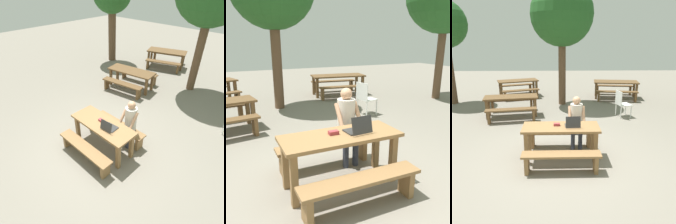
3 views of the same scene
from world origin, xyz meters
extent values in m
plane|color=gray|center=(0.00, 0.00, 0.00)|extent=(30.00, 30.00, 0.00)
cube|color=olive|center=(0.00, 0.00, 0.75)|extent=(1.68, 0.66, 0.05)
cube|color=olive|center=(-0.74, -0.23, 0.36)|extent=(0.09, 0.09, 0.72)
cube|color=olive|center=(0.74, -0.23, 0.36)|extent=(0.09, 0.09, 0.72)
cube|color=olive|center=(-0.74, 0.23, 0.36)|extent=(0.09, 0.09, 0.72)
cube|color=olive|center=(0.74, 0.23, 0.36)|extent=(0.09, 0.09, 0.72)
cube|color=olive|center=(0.00, -0.60, 0.40)|extent=(1.60, 0.30, 0.05)
cube|color=olive|center=(-0.70, -0.60, 0.19)|extent=(0.08, 0.24, 0.38)
cube|color=olive|center=(0.70, -0.60, 0.19)|extent=(0.08, 0.24, 0.38)
cube|color=olive|center=(0.00, 0.60, 0.40)|extent=(1.60, 0.30, 0.05)
cube|color=olive|center=(-0.70, 0.60, 0.19)|extent=(0.08, 0.24, 0.38)
cube|color=olive|center=(0.70, 0.60, 0.19)|extent=(0.08, 0.24, 0.38)
cube|color=#2D2D2D|center=(0.25, 0.02, 0.78)|extent=(0.33, 0.27, 0.02)
cube|color=#2D2D2D|center=(0.26, -0.14, 0.91)|extent=(0.32, 0.09, 0.24)
cube|color=black|center=(0.26, -0.13, 0.92)|extent=(0.30, 0.07, 0.22)
cube|color=#993338|center=(-0.09, 0.04, 0.80)|extent=(0.14, 0.08, 0.05)
cylinder|color=#333847|center=(0.30, 0.42, 0.21)|extent=(0.10, 0.10, 0.42)
cylinder|color=#333847|center=(0.48, 0.42, 0.21)|extent=(0.10, 0.10, 0.42)
cube|color=#333847|center=(0.39, 0.51, 0.46)|extent=(0.28, 0.28, 0.12)
cylinder|color=silver|center=(0.39, 0.60, 0.81)|extent=(0.29, 0.29, 0.61)
cylinder|color=tan|center=(0.22, 0.50, 0.86)|extent=(0.07, 0.32, 0.41)
cylinder|color=tan|center=(0.55, 0.50, 0.86)|extent=(0.07, 0.32, 0.41)
sphere|color=tan|center=(0.39, 0.60, 1.20)|extent=(0.19, 0.19, 0.19)
cylinder|color=white|center=(2.06, 2.71, 0.22)|extent=(0.04, 0.04, 0.43)
cube|color=brown|center=(-1.67, 3.11, 0.68)|extent=(1.89, 0.97, 0.05)
cube|color=brown|center=(-2.42, 2.74, 0.33)|extent=(0.10, 0.10, 0.66)
cube|color=brown|center=(-0.84, 2.99, 0.33)|extent=(0.10, 0.10, 0.66)
cube|color=brown|center=(-2.50, 3.22, 0.33)|extent=(0.10, 0.10, 0.66)
cube|color=brown|center=(-0.92, 3.47, 0.33)|extent=(0.10, 0.10, 0.66)
cube|color=brown|center=(-1.57, 2.47, 0.42)|extent=(1.65, 0.55, 0.05)
cube|color=brown|center=(-2.27, 2.35, 0.20)|extent=(0.12, 0.25, 0.40)
cube|color=brown|center=(-0.87, 2.58, 0.20)|extent=(0.12, 0.25, 0.40)
cube|color=brown|center=(-1.78, 3.75, 0.42)|extent=(1.65, 0.55, 0.05)
cube|color=brown|center=(-2.48, 3.63, 0.20)|extent=(0.12, 0.25, 0.40)
cube|color=brown|center=(-1.07, 3.86, 0.20)|extent=(0.12, 0.25, 0.40)
cube|color=brown|center=(-1.90, 6.05, 0.73)|extent=(1.95, 1.33, 0.05)
cube|color=brown|center=(-2.56, 5.52, 0.35)|extent=(0.11, 0.11, 0.71)
cube|color=brown|center=(-1.05, 6.04, 0.35)|extent=(0.11, 0.11, 0.71)
cube|color=brown|center=(-2.75, 6.06, 0.35)|extent=(0.11, 0.11, 0.71)
cube|color=brown|center=(-1.24, 6.59, 0.35)|extent=(0.11, 0.11, 0.71)
cube|color=brown|center=(-1.68, 5.44, 0.41)|extent=(1.62, 0.82, 0.05)
cube|color=brown|center=(-2.35, 5.20, 0.20)|extent=(0.15, 0.25, 0.39)
cube|color=brown|center=(-1.02, 5.67, 0.20)|extent=(0.15, 0.25, 0.39)
cube|color=brown|center=(-2.12, 6.67, 0.41)|extent=(1.62, 0.82, 0.05)
cube|color=brown|center=(-2.78, 6.44, 0.20)|extent=(0.15, 0.25, 0.39)
cube|color=brown|center=(-1.45, 6.91, 0.20)|extent=(0.15, 0.25, 0.39)
cylinder|color=brown|center=(-4.45, 4.88, 1.29)|extent=(0.37, 0.37, 2.59)
cylinder|color=brown|center=(0.12, 4.66, 1.38)|extent=(0.29, 0.29, 2.77)
camera|label=1|loc=(2.77, -2.50, 3.70)|focal=31.35mm
camera|label=2|loc=(-1.40, -2.95, 2.04)|focal=40.41mm
camera|label=3|loc=(-0.06, -4.88, 2.63)|focal=38.10mm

